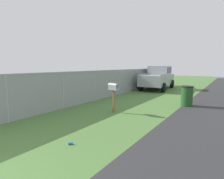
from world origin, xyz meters
name	(u,v)px	position (x,y,z in m)	size (l,w,h in m)	color
mailbox	(114,89)	(6.87, 0.73, 1.09)	(0.33, 0.56, 1.35)	brown
pickup_truck	(158,77)	(16.06, 1.91, 1.10)	(5.26, 2.50, 2.09)	#93999E
trash_bin	(187,96)	(10.15, -1.78, 0.54)	(0.62, 0.62, 1.07)	#1E4C1E
fence_section	(109,83)	(10.09, 3.20, 0.99)	(18.80, 0.07, 1.84)	#9EA3A8
litter_can_far_scatter	(71,143)	(3.36, -0.19, 0.03)	(0.07, 0.07, 0.12)	blue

